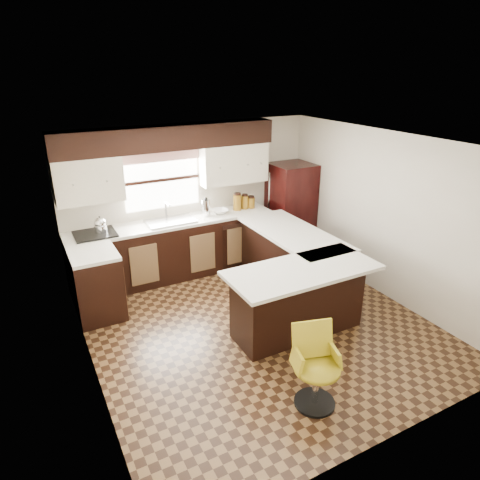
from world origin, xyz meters
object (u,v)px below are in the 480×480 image
refrigerator (290,209)px  bar_chair (317,369)px  peninsula_return (298,300)px  peninsula_long (289,263)px

refrigerator → bar_chair: bearing=-120.1°
refrigerator → bar_chair: 3.89m
peninsula_return → refrigerator: bearing=58.2°
peninsula_long → refrigerator: refrigerator is taller
peninsula_long → peninsula_return: same height
peninsula_return → bar_chair: bearing=-116.7°
peninsula_return → peninsula_long: bearing=61.7°
peninsula_long → bar_chair: (-1.11, -2.14, -0.02)m
peninsula_long → peninsula_return: (-0.53, -0.97, 0.00)m
refrigerator → peninsula_return: bearing=-121.8°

